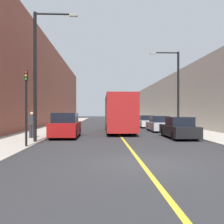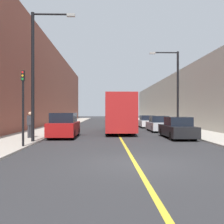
{
  "view_description": "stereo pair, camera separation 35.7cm",
  "coord_description": "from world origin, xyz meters",
  "px_view_note": "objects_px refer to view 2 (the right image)",
  "views": [
    {
      "loc": [
        -1.49,
        -9.71,
        1.94
      ],
      "look_at": [
        -0.35,
        19.12,
        1.89
      ],
      "focal_mm": 42.0,
      "sensor_mm": 36.0,
      "label": 1
    },
    {
      "loc": [
        -1.13,
        -9.73,
        1.94
      ],
      "look_at": [
        -0.35,
        19.12,
        1.89
      ],
      "focal_mm": 42.0,
      "sensor_mm": 36.0,
      "label": 2
    }
  ],
  "objects_px": {
    "car_right_far": "(147,122)",
    "pedestrian": "(30,124)",
    "parked_suv_left": "(64,126)",
    "traffic_light": "(23,105)",
    "bus": "(118,113)",
    "car_right_mid": "(158,124)",
    "street_lamp_left": "(36,68)",
    "car_right_near": "(177,129)",
    "street_lamp_right": "(175,86)"
  },
  "relations": [
    {
      "from": "car_right_far",
      "to": "pedestrian",
      "type": "distance_m",
      "value": 16.85
    },
    {
      "from": "parked_suv_left",
      "to": "traffic_light",
      "type": "height_order",
      "value": "traffic_light"
    },
    {
      "from": "bus",
      "to": "parked_suv_left",
      "type": "relative_size",
      "value": 2.28
    },
    {
      "from": "bus",
      "to": "traffic_light",
      "type": "relative_size",
      "value": 2.62
    },
    {
      "from": "car_right_mid",
      "to": "street_lamp_left",
      "type": "bearing_deg",
      "value": -135.94
    },
    {
      "from": "car_right_mid",
      "to": "car_right_far",
      "type": "height_order",
      "value": "car_right_mid"
    },
    {
      "from": "bus",
      "to": "traffic_light",
      "type": "xyz_separation_m",
      "value": [
        -5.6,
        -10.81,
        0.46
      ]
    },
    {
      "from": "pedestrian",
      "to": "car_right_mid",
      "type": "bearing_deg",
      "value": 33.3
    },
    {
      "from": "bus",
      "to": "pedestrian",
      "type": "xyz_separation_m",
      "value": [
        -6.5,
        -6.33,
        -0.79
      ]
    },
    {
      "from": "street_lamp_left",
      "to": "car_right_mid",
      "type": "bearing_deg",
      "value": 44.06
    },
    {
      "from": "car_right_near",
      "to": "car_right_far",
      "type": "xyz_separation_m",
      "value": [
        -0.11,
        12.92,
        -0.03
      ]
    },
    {
      "from": "car_right_far",
      "to": "car_right_near",
      "type": "bearing_deg",
      "value": -89.51
    },
    {
      "from": "bus",
      "to": "car_right_near",
      "type": "distance_m",
      "value": 7.26
    },
    {
      "from": "car_right_mid",
      "to": "pedestrian",
      "type": "relative_size",
      "value": 2.39
    },
    {
      "from": "street_lamp_right",
      "to": "street_lamp_left",
      "type": "bearing_deg",
      "value": -144.32
    },
    {
      "from": "street_lamp_left",
      "to": "street_lamp_right",
      "type": "distance_m",
      "value": 13.13
    },
    {
      "from": "car_right_near",
      "to": "traffic_light",
      "type": "bearing_deg",
      "value": -153.21
    },
    {
      "from": "parked_suv_left",
      "to": "street_lamp_right",
      "type": "bearing_deg",
      "value": 24.33
    },
    {
      "from": "parked_suv_left",
      "to": "car_right_far",
      "type": "bearing_deg",
      "value": 56.11
    },
    {
      "from": "car_right_mid",
      "to": "traffic_light",
      "type": "height_order",
      "value": "traffic_light"
    },
    {
      "from": "street_lamp_left",
      "to": "pedestrian",
      "type": "height_order",
      "value": "street_lamp_left"
    },
    {
      "from": "street_lamp_left",
      "to": "car_right_near",
      "type": "bearing_deg",
      "value": 15.41
    },
    {
      "from": "street_lamp_right",
      "to": "traffic_light",
      "type": "xyz_separation_m",
      "value": [
        -10.79,
        -9.89,
        -2.03
      ]
    },
    {
      "from": "car_right_far",
      "to": "pedestrian",
      "type": "xyz_separation_m",
      "value": [
        -10.37,
        -13.27,
        0.37
      ]
    },
    {
      "from": "car_right_mid",
      "to": "car_right_far",
      "type": "relative_size",
      "value": 0.98
    },
    {
      "from": "car_right_near",
      "to": "street_lamp_right",
      "type": "relative_size",
      "value": 0.65
    },
    {
      "from": "traffic_light",
      "to": "pedestrian",
      "type": "relative_size",
      "value": 2.2
    },
    {
      "from": "street_lamp_left",
      "to": "street_lamp_right",
      "type": "xyz_separation_m",
      "value": [
        10.66,
        7.66,
        -0.3
      ]
    },
    {
      "from": "car_right_near",
      "to": "car_right_far",
      "type": "distance_m",
      "value": 12.92
    },
    {
      "from": "parked_suv_left",
      "to": "car_right_near",
      "type": "height_order",
      "value": "parked_suv_left"
    },
    {
      "from": "car_right_near",
      "to": "car_right_far",
      "type": "height_order",
      "value": "car_right_near"
    },
    {
      "from": "car_right_mid",
      "to": "traffic_light",
      "type": "relative_size",
      "value": 1.08
    },
    {
      "from": "bus",
      "to": "car_right_mid",
      "type": "xyz_separation_m",
      "value": [
        3.94,
        0.53,
        -1.15
      ]
    },
    {
      "from": "parked_suv_left",
      "to": "car_right_mid",
      "type": "relative_size",
      "value": 1.06
    },
    {
      "from": "street_lamp_right",
      "to": "pedestrian",
      "type": "distance_m",
      "value": 13.29
    },
    {
      "from": "car_right_near",
      "to": "street_lamp_right",
      "type": "xyz_separation_m",
      "value": [
        1.21,
        5.05,
        3.62
      ]
    },
    {
      "from": "pedestrian",
      "to": "car_right_near",
      "type": "bearing_deg",
      "value": 1.94
    },
    {
      "from": "car_right_far",
      "to": "street_lamp_right",
      "type": "height_order",
      "value": "street_lamp_right"
    },
    {
      "from": "car_right_far",
      "to": "street_lamp_right",
      "type": "distance_m",
      "value": 8.77
    },
    {
      "from": "bus",
      "to": "street_lamp_left",
      "type": "xyz_separation_m",
      "value": [
        -5.47,
        -8.57,
        2.79
      ]
    },
    {
      "from": "car_right_mid",
      "to": "street_lamp_left",
      "type": "height_order",
      "value": "street_lamp_left"
    },
    {
      "from": "traffic_light",
      "to": "car_right_mid",
      "type": "bearing_deg",
      "value": 49.92
    },
    {
      "from": "street_lamp_left",
      "to": "street_lamp_right",
      "type": "bearing_deg",
      "value": 35.68
    },
    {
      "from": "pedestrian",
      "to": "traffic_light",
      "type": "bearing_deg",
      "value": -78.61
    },
    {
      "from": "street_lamp_right",
      "to": "parked_suv_left",
      "type": "bearing_deg",
      "value": -155.67
    },
    {
      "from": "street_lamp_left",
      "to": "bus",
      "type": "bearing_deg",
      "value": 57.45
    },
    {
      "from": "bus",
      "to": "parked_suv_left",
      "type": "bearing_deg",
      "value": -129.56
    },
    {
      "from": "car_right_mid",
      "to": "car_right_near",
      "type": "bearing_deg",
      "value": -89.69
    },
    {
      "from": "bus",
      "to": "street_lamp_right",
      "type": "xyz_separation_m",
      "value": [
        5.19,
        -0.92,
        2.49
      ]
    },
    {
      "from": "street_lamp_left",
      "to": "traffic_light",
      "type": "height_order",
      "value": "street_lamp_left"
    }
  ]
}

